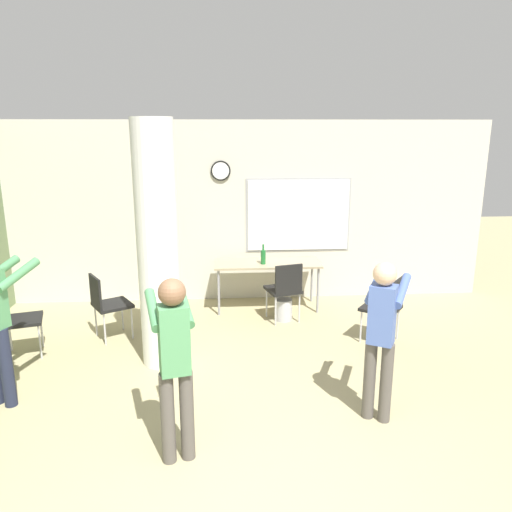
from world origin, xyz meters
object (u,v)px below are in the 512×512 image
Objects in this scene: folding_table at (267,266)px; person_playing_front at (174,356)px; chair_near_pillar at (107,302)px; person_playing_side at (382,329)px; bottle_on_table at (263,256)px; chair_table_right at (285,287)px; chair_mid_room at (386,305)px; chair_by_left_wall at (15,316)px.

folding_table is 3.67m from person_playing_front.
person_playing_side reaches higher than chair_near_pillar.
folding_table is 5.33× the size of bottle_on_table.
chair_near_pillar and chair_table_right have the same top height.
chair_table_right is at bearing 146.30° from chair_mid_room.
person_playing_side is (0.57, -2.48, 0.40)m from chair_table_right.
folding_table is 0.20m from bottle_on_table.
bottle_on_table reaches higher than chair_near_pillar.
bottle_on_table is (-0.07, -0.09, 0.17)m from folding_table.
folding_table is at bearing 24.31° from chair_near_pillar.
person_playing_front is (-1.07, -3.50, 0.26)m from folding_table.
chair_mid_room is at bearing -33.70° from chair_table_right.
person_playing_side is (3.92, -1.61, 0.40)m from chair_by_left_wall.
chair_table_right and chair_mid_room have the same top height.
chair_table_right is at bearing -59.58° from bottle_on_table.
chair_by_left_wall is at bearing -155.69° from chair_near_pillar.
person_playing_side is at bearing -34.89° from chair_near_pillar.
chair_by_left_wall is (-0.98, -0.44, 0.00)m from chair_near_pillar.
folding_table is 0.61m from chair_table_right.
person_playing_side is (2.94, -2.05, 0.40)m from chair_near_pillar.
person_playing_front is at bearing -165.66° from person_playing_side.
person_playing_side reaches higher than chair_mid_room.
chair_mid_room is at bearing 41.15° from person_playing_front.
bottle_on_table is at bearing -126.67° from folding_table.
chair_table_right is 3.24m from person_playing_front.
person_playing_front is at bearing -45.01° from chair_by_left_wall.
chair_mid_room is 1.84m from person_playing_side.
chair_by_left_wall is at bearing -156.65° from bottle_on_table.
bottle_on_table is 0.34× the size of chair_table_right.
chair_by_left_wall is (-3.08, -1.33, -0.33)m from bottle_on_table.
folding_table is at bearing 53.33° from bottle_on_table.
folding_table is 1.82× the size of chair_mid_room.
bottle_on_table reaches higher than chair_table_right.
chair_table_right is 0.55× the size of person_playing_front.
bottle_on_table is at bearing 22.90° from chair_near_pillar.
chair_mid_room and chair_by_left_wall have the same top height.
bottle_on_table is 0.34× the size of chair_by_left_wall.
folding_table is 1.82× the size of chair_by_left_wall.
chair_mid_room is (1.40, -1.35, -0.16)m from folding_table.
person_playing_side is (0.84, -2.94, 0.07)m from bottle_on_table.
chair_table_right is (0.20, -0.55, -0.16)m from folding_table.
chair_mid_room is at bearing -44.02° from folding_table.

